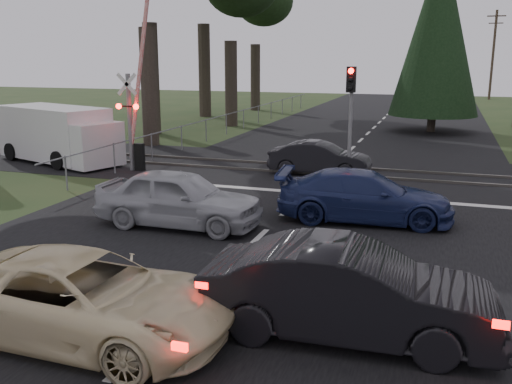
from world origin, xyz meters
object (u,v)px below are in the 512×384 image
at_px(cream_coupe, 83,298).
at_px(blue_sedan, 364,196).
at_px(traffic_signal_center, 351,103).
at_px(utility_pole_far, 493,53).
at_px(dark_hatchback, 349,292).
at_px(silver_car, 179,198).
at_px(dark_car_far, 320,158).
at_px(crossing_signal, 135,119).
at_px(white_van, 61,135).

relative_size(cream_coupe, blue_sedan, 1.03).
relative_size(traffic_signal_center, utility_pole_far, 0.46).
distance_m(traffic_signal_center, dark_hatchback, 12.39).
height_order(silver_car, dark_car_far, silver_car).
relative_size(cream_coupe, dark_hatchback, 1.05).
distance_m(utility_pole_far, dark_hatchback, 56.79).
xyz_separation_m(crossing_signal, traffic_signal_center, (8.27, 0.89, 0.75)).
distance_m(traffic_signal_center, blue_sedan, 5.75).
bearing_deg(white_van, utility_pole_far, 85.56).
relative_size(silver_car, white_van, 0.70).
height_order(traffic_signal_center, blue_sedan, traffic_signal_center).
relative_size(traffic_signal_center, white_van, 0.64).
distance_m(crossing_signal, traffic_signal_center, 8.36).
bearing_deg(dark_hatchback, crossing_signal, 39.96).
height_order(crossing_signal, cream_coupe, crossing_signal).
bearing_deg(utility_pole_far, dark_hatchback, -95.58).
height_order(traffic_signal_center, dark_car_far, traffic_signal_center).
bearing_deg(blue_sedan, cream_coupe, 152.04).
height_order(dark_car_far, white_van, white_van).
xyz_separation_m(traffic_signal_center, dark_car_far, (-1.20, 0.62, -2.17)).
bearing_deg(dark_car_far, cream_coupe, 176.57).
bearing_deg(traffic_signal_center, silver_car, -114.65).
bearing_deg(utility_pole_far, silver_car, -101.86).
distance_m(silver_car, dark_car_far, 8.17).
bearing_deg(silver_car, cream_coupe, -168.04).
bearing_deg(dark_car_far, dark_hatchback, -165.82).
relative_size(utility_pole_far, dark_car_far, 2.34).
bearing_deg(crossing_signal, dark_hatchback, -47.44).
distance_m(crossing_signal, dark_hatchback, 15.22).
bearing_deg(traffic_signal_center, dark_car_far, 152.53).
xyz_separation_m(cream_coupe, dark_hatchback, (4.05, 1.35, 0.09)).
bearing_deg(blue_sedan, silver_car, 108.41).
bearing_deg(blue_sedan, dark_car_far, 17.46).
relative_size(traffic_signal_center, dark_hatchback, 0.87).
height_order(blue_sedan, white_van, white_van).
relative_size(traffic_signal_center, dark_car_far, 1.07).
xyz_separation_m(crossing_signal, silver_car, (4.94, -6.37, -1.29)).
distance_m(blue_sedan, dark_car_far, 6.32).
relative_size(silver_car, blue_sedan, 0.94).
bearing_deg(silver_car, utility_pole_far, -11.57).
xyz_separation_m(utility_pole_far, dark_hatchback, (-5.51, -56.39, -3.95)).
xyz_separation_m(dark_car_far, white_van, (-11.01, -0.96, 0.56)).
bearing_deg(cream_coupe, blue_sedan, -21.31).
xyz_separation_m(utility_pole_far, dark_car_far, (-8.70, -43.70, -4.09)).
height_order(traffic_signal_center, silver_car, traffic_signal_center).
xyz_separation_m(traffic_signal_center, white_van, (-12.21, -0.33, -1.61)).
distance_m(cream_coupe, silver_car, 6.28).
xyz_separation_m(silver_car, dark_car_far, (2.13, 7.89, -0.13)).
xyz_separation_m(traffic_signal_center, silver_car, (-3.33, -7.27, -2.04)).
distance_m(traffic_signal_center, dark_car_far, 2.56).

